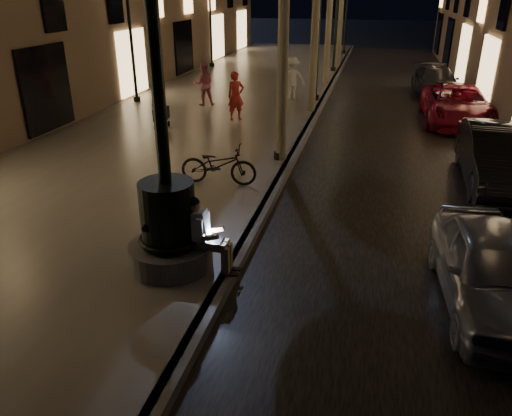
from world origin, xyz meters
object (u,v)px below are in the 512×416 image
(seated_man_laptop, at_px, (204,232))
(lamp_curb_c, at_px, (337,13))
(pedestrian_red, at_px, (236,96))
(pedestrian_white, at_px, (292,79))
(fountain_lamppost, at_px, (168,210))
(car_second, at_px, (500,157))
(lamp_curb_b, at_px, (319,22))
(bicycle, at_px, (218,165))
(lamp_left_c, at_px, (210,11))
(lamp_curb_d, at_px, (347,7))
(car_rear, at_px, (436,82))
(lamp_left_b, at_px, (130,23))
(pedestrian_pink, at_px, (204,84))
(stroller, at_px, (161,114))
(car_third, at_px, (457,105))
(car_front, at_px, (492,269))
(lamp_curb_a, at_px, (281,43))

(seated_man_laptop, xyz_separation_m, lamp_curb_c, (0.09, 22.00, 2.35))
(pedestrian_red, height_order, pedestrian_white, pedestrian_white)
(fountain_lamppost, xyz_separation_m, pedestrian_white, (-0.28, 13.82, -0.15))
(seated_man_laptop, relative_size, car_second, 0.29)
(lamp_curb_b, relative_size, lamp_curb_c, 1.00)
(bicycle, bearing_deg, lamp_left_c, 14.73)
(pedestrian_white, bearing_deg, lamp_curb_d, -116.57)
(lamp_curb_d, relative_size, car_rear, 1.12)
(lamp_left_b, height_order, lamp_left_c, same)
(bicycle, bearing_deg, lamp_left_b, 32.84)
(pedestrian_white, bearing_deg, seated_man_laptop, 70.58)
(fountain_lamppost, distance_m, lamp_left_b, 13.75)
(lamp_left_c, xyz_separation_m, pedestrian_pink, (2.94, -10.02, -2.21))
(car_rear, bearing_deg, seated_man_laptop, -110.81)
(stroller, relative_size, car_third, 0.20)
(lamp_curb_c, height_order, car_rear, lamp_curb_c)
(car_second, relative_size, car_third, 0.92)
(fountain_lamppost, height_order, bicycle, fountain_lamppost)
(stroller, height_order, car_front, car_front)
(lamp_curb_d, height_order, bicycle, lamp_curb_d)
(lamp_left_c, bearing_deg, car_second, -52.12)
(car_front, height_order, bicycle, car_front)
(seated_man_laptop, height_order, lamp_curb_b, lamp_curb_b)
(lamp_curb_a, xyz_separation_m, car_rear, (5.01, 11.00, -2.61))
(car_second, bearing_deg, lamp_curb_a, 178.87)
(car_third, xyz_separation_m, bicycle, (-6.34, -8.19, 0.01))
(stroller, distance_m, car_front, 11.85)
(lamp_curb_c, bearing_deg, lamp_curb_b, -90.00)
(lamp_curb_b, height_order, car_front, lamp_curb_b)
(lamp_left_c, relative_size, car_rear, 1.12)
(pedestrian_red, relative_size, bicycle, 0.91)
(lamp_curb_a, xyz_separation_m, lamp_curb_b, (0.00, 8.00, 0.00))
(car_rear, bearing_deg, lamp_curb_c, 130.93)
(lamp_left_b, xyz_separation_m, lamp_left_c, (0.00, 10.00, 0.00))
(stroller, distance_m, car_third, 10.40)
(lamp_curb_c, bearing_deg, pedestrian_red, -100.91)
(seated_man_laptop, distance_m, car_front, 4.49)
(lamp_curb_c, xyz_separation_m, car_second, (5.50, -16.20, -2.50))
(seated_man_laptop, relative_size, car_third, 0.27)
(lamp_curb_a, distance_m, pedestrian_red, 5.12)
(lamp_curb_c, bearing_deg, lamp_left_b, -125.37)
(stroller, xyz_separation_m, car_front, (8.78, -7.95, -0.06))
(stroller, bearing_deg, car_rear, 34.45)
(fountain_lamppost, xyz_separation_m, car_rear, (5.71, 17.00, -0.59))
(lamp_curb_c, bearing_deg, seated_man_laptop, -90.23)
(lamp_curb_b, xyz_separation_m, bicycle, (-1.05, -10.17, -2.56))
(seated_man_laptop, height_order, lamp_left_b, lamp_left_b)
(car_third, bearing_deg, bicycle, -128.31)
(lamp_curb_c, height_order, lamp_left_c, same)
(seated_man_laptop, bearing_deg, car_third, 65.87)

